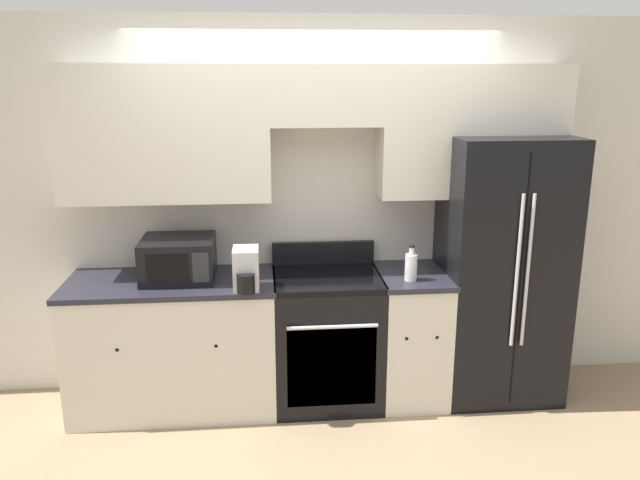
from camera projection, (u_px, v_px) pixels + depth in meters
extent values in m
plane|color=#937A5B|center=(324.00, 421.00, 4.11)|extent=(12.00, 12.00, 0.00)
cube|color=beige|center=(315.00, 208.00, 4.41)|extent=(8.00, 0.06, 2.60)
cube|color=beige|center=(165.00, 134.00, 4.00)|extent=(1.35, 0.33, 0.87)
cube|color=beige|center=(325.00, 95.00, 4.03)|extent=(0.72, 0.33, 0.39)
cube|color=beige|center=(471.00, 131.00, 4.18)|extent=(1.25, 0.33, 0.87)
cube|color=beige|center=(175.00, 346.00, 4.21)|extent=(1.35, 0.62, 0.87)
cube|color=#23232D|center=(171.00, 283.00, 4.09)|extent=(1.37, 0.64, 0.03)
sphere|color=black|center=(117.00, 350.00, 3.86)|extent=(0.03, 0.03, 0.03)
sphere|color=black|center=(216.00, 346.00, 3.91)|extent=(0.03, 0.03, 0.03)
cube|color=beige|center=(410.00, 337.00, 4.36)|extent=(0.45, 0.62, 0.87)
cube|color=#23232D|center=(413.00, 276.00, 4.24)|extent=(0.47, 0.64, 0.03)
sphere|color=black|center=(406.00, 338.00, 4.02)|extent=(0.03, 0.03, 0.03)
sphere|color=black|center=(437.00, 337.00, 4.04)|extent=(0.03, 0.03, 0.03)
cube|color=black|center=(327.00, 341.00, 4.30)|extent=(0.72, 0.62, 0.87)
cube|color=black|center=(332.00, 366.00, 4.02)|extent=(0.58, 0.01, 0.55)
cube|color=black|center=(327.00, 279.00, 4.19)|extent=(0.72, 0.62, 0.04)
cube|color=black|center=(323.00, 253.00, 4.43)|extent=(0.72, 0.04, 0.16)
cylinder|color=silver|center=(332.00, 327.00, 3.92)|extent=(0.58, 0.02, 0.02)
cube|color=black|center=(500.00, 268.00, 4.33)|extent=(0.80, 0.70, 1.83)
cube|color=black|center=(520.00, 284.00, 3.99)|extent=(0.01, 0.01, 1.68)
cylinder|color=#B7B7BC|center=(517.00, 272.00, 3.94)|extent=(0.02, 0.02, 1.01)
cylinder|color=#B7B7BC|center=(528.00, 272.00, 3.95)|extent=(0.02, 0.02, 1.01)
cube|color=black|center=(178.00, 259.00, 4.09)|extent=(0.47, 0.42, 0.27)
cube|color=black|center=(167.00, 269.00, 3.88)|extent=(0.26, 0.01, 0.18)
cube|color=#262628|center=(201.00, 268.00, 3.90)|extent=(0.10, 0.01, 0.19)
cylinder|color=silver|center=(411.00, 267.00, 4.07)|extent=(0.08, 0.08, 0.18)
cylinder|color=silver|center=(412.00, 251.00, 4.04)|extent=(0.03, 0.03, 0.05)
cylinder|color=black|center=(412.00, 246.00, 4.03)|extent=(0.04, 0.04, 0.02)
cube|color=#B7B7BC|center=(246.00, 268.00, 3.91)|extent=(0.16, 0.21, 0.26)
cylinder|color=black|center=(246.00, 283.00, 3.81)|extent=(0.11, 0.11, 0.12)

